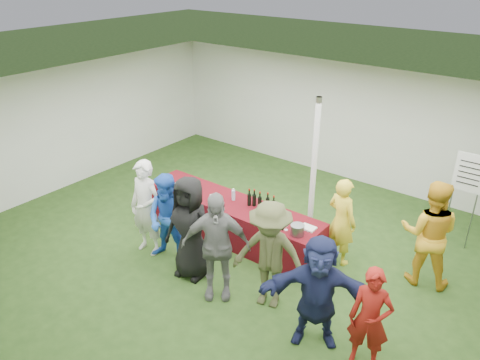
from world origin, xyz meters
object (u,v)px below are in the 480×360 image
Objects in this scene: wine_list_sign at (468,180)px; customer_1 at (169,219)px; serving_table at (232,219)px; customer_0 at (146,208)px; customer_4 at (270,256)px; staff_pourer at (341,221)px; dump_bucket at (297,230)px; customer_5 at (318,291)px; customer_6 at (370,319)px; staff_back at (429,233)px; customer_2 at (190,228)px; customer_3 at (216,246)px.

customer_1 is at bearing -137.25° from wine_list_sign.
customer_0 reaches higher than serving_table.
customer_1 is 0.92× the size of customer_4.
customer_0 is (-2.81, -1.81, 0.09)m from staff_pourer.
dump_bucket is 0.14× the size of customer_1.
dump_bucket is 0.14× the size of customer_5.
wine_list_sign reaches higher than customer_6.
staff_back reaches higher than customer_1.
staff_pourer is at bearing -129.84° from wine_list_sign.
customer_5 reaches higher than customer_1.
customer_2 is at bearing 165.70° from customer_6.
staff_pourer is at bearing 22.57° from customer_1.
customer_6 is at bearing 75.95° from staff_back.
staff_back is at bearing 76.30° from customer_6.
staff_pourer is (1.93, 0.55, 0.41)m from serving_table.
serving_table is 1.61m from customer_0.
dump_bucket is 1.51m from customer_5.
customer_5 is at bearing -6.80° from customer_0.
staff_back is (-0.14, -1.43, -0.42)m from wine_list_sign.
customer_6 is (2.41, 0.12, -0.16)m from customer_3.
serving_table is at bearing 144.34° from customer_6.
customer_5 is (0.93, -0.24, -0.04)m from customer_4.
customer_4 is at bearing -34.64° from serving_table.
serving_table is 3.41m from staff_back.
customer_6 is (3.07, -0.02, -0.15)m from customer_2.
wine_list_sign is 5.58m from customer_0.
staff_pourer is 2.28m from customer_6.
dump_bucket is at bearing 29.95° from customer_2.
customer_5 reaches higher than staff_pourer.
customer_2 is at bearing 171.11° from customer_4.
customer_1 reaches higher than customer_6.
staff_back is at bearing 34.61° from customer_4.
staff_back is (1.72, 1.09, 0.06)m from dump_bucket.
customer_2 is at bearing 61.41° from staff_pourer.
customer_1 is at bearing 164.40° from customer_6.
customer_1 is 0.90× the size of customer_3.
wine_list_sign is 5.17m from customer_1.
customer_1 is 2.00m from customer_4.
customer_6 is at bearing -8.68° from customer_2.
customer_1 is 0.59m from customer_2.
customer_0 is at bearing -125.17° from serving_table.
staff_pourer reaches higher than customer_6.
customer_6 is (1.65, -0.19, -0.14)m from customer_4.
wine_list_sign reaches higher than customer_0.
customer_5 reaches higher than customer_6.
staff_back reaches higher than customer_0.
customer_2 is at bearing -81.76° from serving_table.
staff_back reaches higher than customer_5.
dump_bucket is at bearing 102.82° from customer_5.
dump_bucket is 0.12× the size of wine_list_sign.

